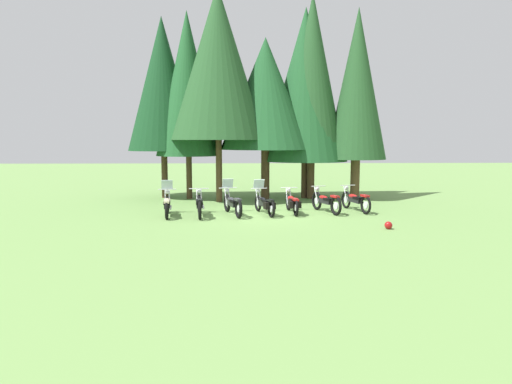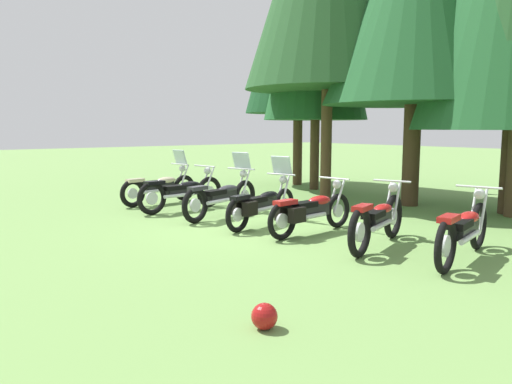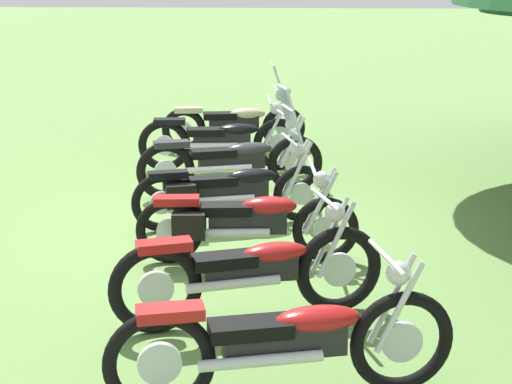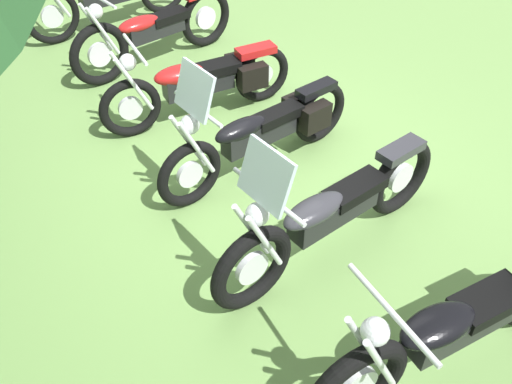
{
  "view_description": "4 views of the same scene",
  "coord_description": "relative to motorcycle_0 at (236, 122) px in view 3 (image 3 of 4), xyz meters",
  "views": [
    {
      "loc": [
        -0.86,
        -17.85,
        2.93
      ],
      "look_at": [
        -0.25,
        -0.06,
        0.89
      ],
      "focal_mm": 31.91,
      "sensor_mm": 36.0,
      "label": 1
    },
    {
      "loc": [
        7.52,
        -6.06,
        1.92
      ],
      "look_at": [
        -0.3,
        0.07,
        0.62
      ],
      "focal_mm": 34.57,
      "sensor_mm": 36.0,
      "label": 2
    },
    {
      "loc": [
        8.97,
        0.71,
        2.96
      ],
      "look_at": [
        1.05,
        0.26,
        0.69
      ],
      "focal_mm": 58.21,
      "sensor_mm": 36.0,
      "label": 3
    },
    {
      "loc": [
        -4.01,
        1.66,
        3.53
      ],
      "look_at": [
        -0.92,
        0.39,
        0.64
      ],
      "focal_mm": 39.74,
      "sensor_mm": 36.0,
      "label": 4
    }
  ],
  "objects": [
    {
      "name": "ground_plane",
      "position": [
        3.71,
        0.33,
        -0.45
      ],
      "size": [
        80.0,
        80.0,
        0.0
      ],
      "primitive_type": "plane",
      "color": "#6B934C"
    },
    {
      "name": "motorcycle_0",
      "position": [
        0.0,
        0.0,
        0.0
      ],
      "size": [
        0.7,
        2.24,
        1.35
      ],
      "rotation": [
        0.0,
        0.0,
        1.71
      ],
      "color": "black",
      "rests_on": "ground_plane"
    },
    {
      "name": "motorcycle_1",
      "position": [
        1.25,
        -0.08,
        0.0
      ],
      "size": [
        0.77,
        2.36,
        1.02
      ],
      "rotation": [
        0.0,
        0.0,
        1.68
      ],
      "color": "black",
      "rests_on": "ground_plane"
    },
    {
      "name": "motorcycle_2",
      "position": [
        2.52,
        0.18,
        0.01
      ],
      "size": [
        0.96,
        2.34,
        1.38
      ],
      "rotation": [
        0.0,
        0.0,
        1.86
      ],
      "color": "black",
      "rests_on": "ground_plane"
    },
    {
      "name": "motorcycle_3",
      "position": [
        3.8,
        0.24,
        -0.0
      ],
      "size": [
        0.92,
        2.2,
        1.34
      ],
      "rotation": [
        0.0,
        0.0,
        1.85
      ],
      "color": "black",
      "rests_on": "ground_plane"
    },
    {
      "name": "motorcycle_4",
      "position": [
        4.91,
        0.47,
        -0.01
      ],
      "size": [
        0.7,
        2.22,
        0.99
      ],
      "rotation": [
        0.0,
        0.0,
        1.66
      ],
      "color": "black",
      "rests_on": "ground_plane"
    },
    {
      "name": "motorcycle_5",
      "position": [
        6.3,
        0.64,
        0.01
      ],
      "size": [
        0.94,
        2.25,
        1.04
      ],
      "rotation": [
        0.0,
        0.0,
        1.9
      ],
      "color": "black",
      "rests_on": "ground_plane"
    },
    {
      "name": "motorcycle_6",
      "position": [
        7.59,
        0.95,
        0.01
      ],
      "size": [
        0.85,
        2.38,
        1.03
      ],
      "rotation": [
        0.0,
        0.0,
        1.82
      ],
      "color": "black",
      "rests_on": "ground_plane"
    }
  ]
}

